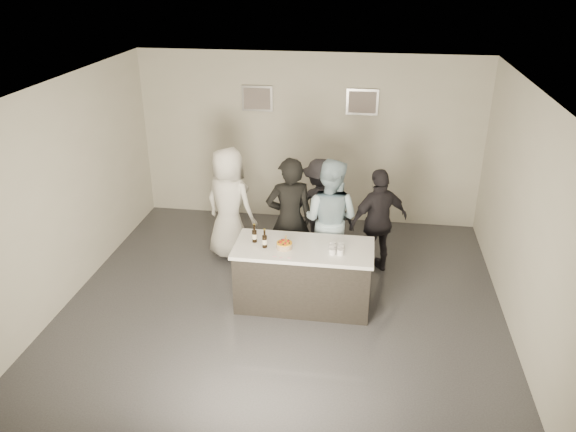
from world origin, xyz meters
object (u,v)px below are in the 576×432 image
Objects in this scene: cake at (284,246)px; person_guest_back at (320,206)px; beer_bottle_a at (254,233)px; person_guest_right at (379,221)px; person_main_blue at (329,219)px; person_guest_left at (229,204)px; beer_bottle_b at (265,239)px; bar_counter at (303,276)px; person_main_black at (290,220)px.

person_guest_back reaches higher than cake.
person_guest_back is (0.74, 1.59, -0.24)m from beer_bottle_a.
person_guest_right is (1.24, 1.20, -0.11)m from cake.
person_guest_right is (0.72, 0.26, -0.10)m from person_main_blue.
person_main_blue is 1.02× the size of person_guest_left.
beer_bottle_b is at bearing -39.28° from beer_bottle_a.
beer_bottle_b is (-0.26, -0.01, 0.09)m from cake.
person_main_black is at bearing 112.51° from bar_counter.
person_guest_right reaches higher than beer_bottle_b.
person_guest_back reaches higher than bar_counter.
beer_bottle_a is 0.21m from beer_bottle_b.
person_guest_left is 1.45m from person_guest_back.
person_guest_left is (-1.03, 0.52, -0.04)m from person_main_black.
bar_counter is 7.15× the size of beer_bottle_a.
beer_bottle_a is 0.14× the size of person_main_blue.
person_main_blue is (0.27, 0.85, 0.48)m from bar_counter.
beer_bottle_b is 1.24m from person_main_blue.
person_guest_left is at bearing -44.62° from person_main_black.
person_guest_left is at bearing 136.97° from bar_counter.
person_main_blue reaches higher than person_guest_back.
person_guest_left is at bearing -34.13° from person_guest_right.
cake is at bearing 81.83° from person_guest_back.
person_main_blue is (0.52, 0.94, -0.01)m from cake.
bar_counter is 0.78m from beer_bottle_b.
beer_bottle_b is at bearing 73.72° from person_guest_back.
beer_bottle_b is 0.14× the size of person_main_blue.
person_guest_left is at bearing 3.09° from person_main_blue.
person_main_black is at bearing 75.08° from beer_bottle_b.
cake is 1.73m from person_guest_right.
person_main_black is at bearing 70.62° from person_guest_back.
beer_bottle_b is at bearing 145.50° from person_guest_left.
cake is at bearing -16.49° from beer_bottle_a.
beer_bottle_a is 0.16× the size of person_guest_back.
bar_counter is at bearing 10.54° from beer_bottle_b.
person_guest_back is (-0.21, 0.78, -0.14)m from person_main_blue.
beer_bottle_b is (-0.51, -0.10, 0.58)m from bar_counter.
person_guest_left reaches higher than beer_bottle_a.
person_main_blue is at bearing -11.17° from person_guest_right.
cake is at bearing 77.51° from person_main_blue.
beer_bottle_a is at bearing 142.54° from person_guest_left.
bar_counter is at bearing 17.29° from person_guest_right.
bar_counter is 8.96× the size of cake.
beer_bottle_a reaches higher than bar_counter.
person_guest_left is 2.32m from person_guest_right.
cake is 1.71m from person_guest_left.
bar_counter is at bearing 88.85° from person_main_blue.
person_guest_right is at bearing -159.04° from person_guest_left.
person_guest_right is 1.06m from person_guest_back.
person_guest_right is at bearing -143.55° from person_main_blue.
person_main_blue reaches higher than person_guest_right.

